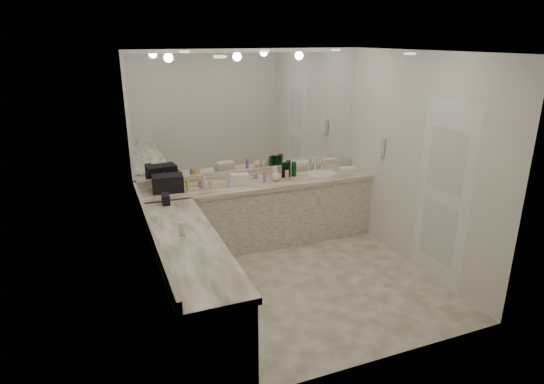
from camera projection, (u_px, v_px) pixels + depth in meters
name	position (u px, v px, depth m)	size (l,w,h in m)	color
floor	(295.00, 283.00, 5.34)	(3.20, 3.20, 0.00)	beige
ceiling	(299.00, 52.00, 4.50)	(3.20, 3.20, 0.00)	white
wall_back	(251.00, 148.00, 6.23)	(3.20, 0.02, 2.60)	silver
wall_left	(145.00, 195.00, 4.35)	(0.02, 3.00, 2.60)	silver
wall_right	(417.00, 163.00, 5.48)	(0.02, 3.00, 2.60)	silver
vanity_back_base	(259.00, 215.00, 6.26)	(3.20, 0.60, 0.84)	beige
vanity_back_top	(259.00, 184.00, 6.10)	(3.20, 0.64, 0.06)	beige
vanity_left_base	(188.00, 285.00, 4.48)	(0.60, 2.40, 0.84)	beige
vanity_left_top	(186.00, 243.00, 4.34)	(0.64, 2.42, 0.06)	beige
backsplash_back	(252.00, 172.00, 6.33)	(3.20, 0.04, 0.10)	beige
backsplash_left	(150.00, 229.00, 4.47)	(0.04, 3.00, 0.10)	beige
mirror_back	(251.00, 113.00, 6.07)	(3.12, 0.01, 1.55)	white
mirror_left	(142.00, 147.00, 4.20)	(0.01, 2.92, 1.55)	white
sink	(322.00, 174.00, 6.44)	(0.44, 0.44, 0.03)	white
faucet	(315.00, 165.00, 6.60)	(0.24, 0.16, 0.14)	silver
wall_phone	(380.00, 147.00, 6.06)	(0.06, 0.10, 0.24)	white
door	(443.00, 195.00, 5.12)	(0.02, 0.82, 2.10)	white
black_toiletry_bag	(168.00, 183.00, 5.68)	(0.38, 0.24, 0.22)	black
black_bag_spill	(166.00, 199.00, 5.27)	(0.09, 0.19, 0.11)	black
cream_cosmetic_case	(239.00, 180.00, 5.95)	(0.24, 0.15, 0.14)	beige
hand_towel	(348.00, 169.00, 6.60)	(0.24, 0.16, 0.04)	white
lotion_left	(182.00, 229.00, 4.43)	(0.06, 0.06, 0.13)	white
soap_bottle_a	(203.00, 179.00, 5.88)	(0.07, 0.07, 0.19)	beige
soap_bottle_b	(231.00, 180.00, 5.87)	(0.07, 0.07, 0.16)	silver
soap_bottle_c	(276.00, 175.00, 6.10)	(0.13, 0.13, 0.16)	beige
green_bottle_0	(284.00, 171.00, 6.25)	(0.07, 0.07, 0.18)	#0C481F
green_bottle_1	(294.00, 169.00, 6.30)	(0.07, 0.07, 0.20)	#0C481F
green_bottle_2	(288.00, 170.00, 6.28)	(0.07, 0.07, 0.19)	#0C481F
green_bottle_3	(284.00, 169.00, 6.29)	(0.07, 0.07, 0.20)	#0C481F
green_bottle_4	(288.00, 168.00, 6.35)	(0.07, 0.07, 0.21)	#0C481F
amenity_bottle_0	(265.00, 177.00, 6.03)	(0.04, 0.04, 0.15)	#9966B2
amenity_bottle_1	(200.00, 180.00, 5.90)	(0.06, 0.06, 0.15)	#F2D84C
amenity_bottle_2	(210.00, 185.00, 5.81)	(0.05, 0.05, 0.10)	#E0B28C
amenity_bottle_3	(256.00, 176.00, 6.22)	(0.06, 0.06, 0.06)	#9966B2
amenity_bottle_4	(201.00, 184.00, 5.82)	(0.04, 0.04, 0.10)	#9966B2
amenity_bottle_5	(275.00, 172.00, 6.27)	(0.06, 0.06, 0.14)	silver
amenity_bottle_6	(188.00, 185.00, 5.75)	(0.04, 0.04, 0.13)	#F2D84C
amenity_bottle_7	(287.00, 175.00, 6.17)	(0.05, 0.05, 0.13)	#E57F66
amenity_bottle_8	(168.00, 183.00, 5.78)	(0.05, 0.05, 0.15)	#3F3F4C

